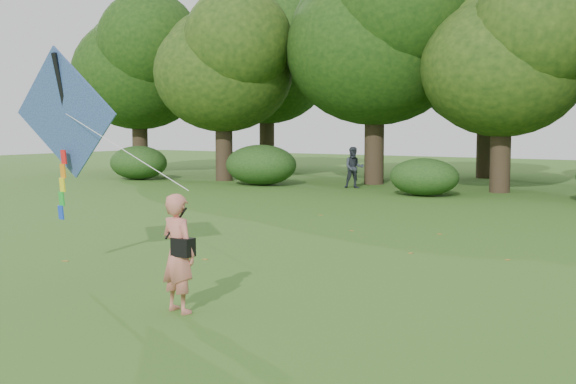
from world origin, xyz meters
The scene contains 7 objects.
ground centered at (0.00, 0.00, 0.00)m, with size 100.00×100.00×0.00m, color #265114.
man_kite_flyer centered at (-0.38, -0.83, 0.85)m, with size 0.62×0.41×1.70m, color #CD7060.
bystander_left centered at (-7.74, 18.56, 0.87)m, with size 0.85×0.66×1.75m, color #2B3039.
crossbody_bag centered at (-0.27, -0.86, 0.96)m, with size 0.43×0.20×0.69m.
flying_kite centered at (-4.19, 0.44, 2.82)m, with size 5.28×1.72×3.16m.
shrub_band centered at (-0.72, 17.60, 0.86)m, with size 39.15×3.22×1.88m.
fallen_leaves centered at (-1.04, 4.32, 0.01)m, with size 10.59×12.48×0.01m.
Camera 1 is at (6.39, -8.45, 2.65)m, focal length 45.00 mm.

